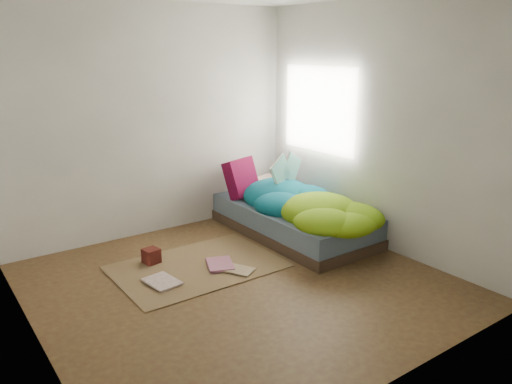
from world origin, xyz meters
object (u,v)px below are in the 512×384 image
at_px(floor_book_a, 150,286).
at_px(floor_book_b, 207,266).
at_px(pillow_magenta, 242,178).
at_px(bed, 293,220).
at_px(open_book, 287,161).
at_px(wooden_box, 151,256).

height_order(floor_book_a, floor_book_b, floor_book_b).
relative_size(pillow_magenta, floor_book_b, 1.37).
distance_m(bed, pillow_magenta, 0.84).
bearing_deg(open_book, wooden_box, 165.41).
bearing_deg(bed, floor_book_b, -169.09).
xyz_separation_m(wooden_box, floor_book_a, (-0.24, -0.50, -0.06)).
distance_m(wooden_box, floor_book_a, 0.56).
height_order(bed, wooden_box, bed).
relative_size(bed, floor_book_a, 5.84).
distance_m(open_book, floor_book_b, 1.65).
relative_size(floor_book_a, floor_book_b, 1.02).
bearing_deg(floor_book_a, pillow_magenta, 23.49).
distance_m(pillow_magenta, wooden_box, 1.62).
relative_size(wooden_box, floor_book_a, 0.43).
bearing_deg(wooden_box, bed, -5.80).
relative_size(open_book, floor_book_a, 1.43).
relative_size(pillow_magenta, floor_book_a, 1.34).
relative_size(open_book, wooden_box, 3.30).
relative_size(wooden_box, floor_book_b, 0.44).
height_order(pillow_magenta, floor_book_b, pillow_magenta).
distance_m(pillow_magenta, floor_book_b, 1.52).
height_order(bed, pillow_magenta, pillow_magenta).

